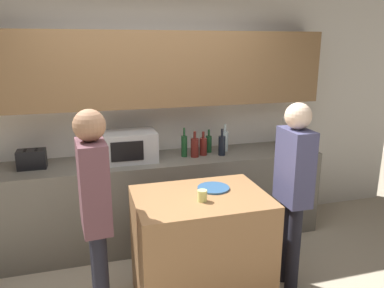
{
  "coord_description": "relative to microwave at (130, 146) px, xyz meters",
  "views": [
    {
      "loc": [
        -0.63,
        -2.27,
        2.07
      ],
      "look_at": [
        0.18,
        0.55,
        1.29
      ],
      "focal_mm": 35.0,
      "sensor_mm": 36.0,
      "label": 1
    }
  ],
  "objects": [
    {
      "name": "back_wall",
      "position": [
        0.23,
        0.25,
        0.46
      ],
      "size": [
        6.4,
        0.4,
        2.7
      ],
      "color": "silver",
      "rests_on": "ground_plane"
    },
    {
      "name": "back_counter",
      "position": [
        0.23,
        -0.02,
        -0.61
      ],
      "size": [
        3.6,
        0.62,
        0.93
      ],
      "color": "#6B665B",
      "rests_on": "ground_plane"
    },
    {
      "name": "kitchen_island",
      "position": [
        0.41,
        -1.1,
        -0.61
      ],
      "size": [
        1.03,
        0.75,
        0.94
      ],
      "color": "#996B42",
      "rests_on": "ground_plane"
    },
    {
      "name": "microwave",
      "position": [
        0.0,
        0.0,
        0.0
      ],
      "size": [
        0.52,
        0.39,
        0.3
      ],
      "color": "#B7BABC",
      "rests_on": "back_counter"
    },
    {
      "name": "toaster",
      "position": [
        -0.93,
        0.0,
        -0.06
      ],
      "size": [
        0.26,
        0.16,
        0.18
      ],
      "color": "black",
      "rests_on": "back_counter"
    },
    {
      "name": "potted_plant",
      "position": [
        1.77,
        0.0,
        0.05
      ],
      "size": [
        0.14,
        0.14,
        0.4
      ],
      "color": "#333D4C",
      "rests_on": "back_counter"
    },
    {
      "name": "bottle_0",
      "position": [
        0.56,
        -0.02,
        -0.03
      ],
      "size": [
        0.06,
        0.06,
        0.31
      ],
      "color": "#194723",
      "rests_on": "back_counter"
    },
    {
      "name": "bottle_1",
      "position": [
        0.66,
        -0.07,
        -0.05
      ],
      "size": [
        0.08,
        0.08,
        0.27
      ],
      "color": "maroon",
      "rests_on": "back_counter"
    },
    {
      "name": "bottle_2",
      "position": [
        0.77,
        -0.03,
        -0.05
      ],
      "size": [
        0.08,
        0.08,
        0.26
      ],
      "color": "maroon",
      "rests_on": "back_counter"
    },
    {
      "name": "bottle_3",
      "position": [
        0.86,
        0.06,
        -0.05
      ],
      "size": [
        0.07,
        0.07,
        0.25
      ],
      "color": "#194723",
      "rests_on": "back_counter"
    },
    {
      "name": "bottle_4",
      "position": [
        0.96,
        -0.09,
        -0.04
      ],
      "size": [
        0.07,
        0.07,
        0.29
      ],
      "color": "black",
      "rests_on": "back_counter"
    },
    {
      "name": "bottle_5",
      "position": [
        1.05,
        0.06,
        -0.03
      ],
      "size": [
        0.08,
        0.08,
        0.3
      ],
      "color": "silver",
      "rests_on": "back_counter"
    },
    {
      "name": "plate_on_island",
      "position": [
        0.55,
        -1.0,
        -0.13
      ],
      "size": [
        0.26,
        0.26,
        0.01
      ],
      "color": "#2D5684",
      "rests_on": "kitchen_island"
    },
    {
      "name": "cup_0",
      "position": [
        0.38,
        -1.21,
        -0.1
      ],
      "size": [
        0.07,
        0.07,
        0.09
      ],
      "color": "#DEE882",
      "rests_on": "kitchen_island"
    },
    {
      "name": "person_left",
      "position": [
        1.2,
        -1.12,
        -0.11
      ],
      "size": [
        0.21,
        0.34,
        1.63
      ],
      "rotation": [
        0.0,
        0.0,
        1.55
      ],
      "color": "black",
      "rests_on": "ground_plane"
    },
    {
      "name": "person_center",
      "position": [
        -0.39,
        -1.17,
        -0.09
      ],
      "size": [
        0.22,
        0.35,
        1.66
      ],
      "rotation": [
        0.0,
        0.0,
        -1.49
      ],
      "color": "black",
      "rests_on": "ground_plane"
    }
  ]
}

